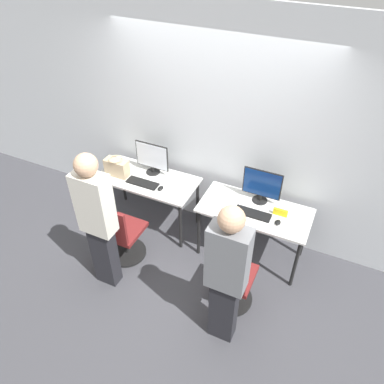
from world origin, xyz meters
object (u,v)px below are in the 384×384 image
at_px(keyboard_right, 253,214).
at_px(mouse_right, 278,222).
at_px(person_left, 97,219).
at_px(monitor_right, 262,186).
at_px(monitor_left, 152,158).
at_px(mouse_left, 161,188).
at_px(keyboard_left, 142,183).
at_px(office_chair_right, 231,282).
at_px(person_right, 227,274).
at_px(handbag, 117,167).
at_px(office_chair_left, 121,236).

distance_m(keyboard_right, mouse_right, 0.29).
height_order(person_left, monitor_right, person_left).
bearing_deg(monitor_right, monitor_left, -178.66).
bearing_deg(mouse_left, keyboard_left, 178.67).
xyz_separation_m(keyboard_right, office_chair_right, (0.02, -0.69, -0.39)).
distance_m(mouse_left, monitor_right, 1.21).
bearing_deg(monitor_right, person_right, -86.54).
height_order(monitor_right, handbag, monitor_right).
relative_size(keyboard_left, handbag, 1.36).
relative_size(monitor_left, office_chair_left, 0.51).
relative_size(person_left, handbag, 5.76).
bearing_deg(keyboard_left, mouse_right, 0.15).
distance_m(office_chair_left, keyboard_right, 1.57).
relative_size(monitor_left, monitor_right, 1.00).
relative_size(office_chair_left, keyboard_right, 2.15).
xyz_separation_m(monitor_left, office_chair_right, (1.43, -0.92, -0.60)).
height_order(keyboard_left, person_right, person_right).
bearing_deg(keyboard_left, keyboard_right, 1.38).
height_order(person_right, handbag, person_right).
relative_size(monitor_left, mouse_left, 4.96).
relative_size(keyboard_left, person_left, 0.24).
height_order(monitor_left, office_chair_right, monitor_left).
bearing_deg(office_chair_left, keyboard_left, 91.72).
height_order(mouse_left, person_left, person_left).
height_order(office_chair_left, person_left, person_left).
bearing_deg(monitor_left, person_right, -40.92).
height_order(keyboard_left, keyboard_right, same).
bearing_deg(monitor_left, keyboard_left, -90.00).
distance_m(mouse_left, office_chair_right, 1.40).
xyz_separation_m(person_left, monitor_right, (1.36, 1.24, 0.00)).
distance_m(monitor_left, person_right, 1.97).
height_order(keyboard_left, monitor_right, monitor_right).
bearing_deg(monitor_right, keyboard_left, -168.06).
bearing_deg(monitor_right, keyboard_right, -90.00).
height_order(mouse_left, office_chair_right, office_chair_right).
relative_size(office_chair_left, person_right, 0.52).
height_order(monitor_left, mouse_right, monitor_left).
distance_m(person_right, handbag, 2.15).
distance_m(office_chair_left, person_left, 0.70).
xyz_separation_m(monitor_right, office_chair_right, (0.02, -0.96, -0.60)).
bearing_deg(mouse_right, monitor_left, 171.29).
distance_m(monitor_right, keyboard_right, 0.34).
bearing_deg(handbag, monitor_left, 31.97).
bearing_deg(office_chair_left, mouse_right, 19.00).
xyz_separation_m(mouse_right, handbag, (-2.08, 0.02, 0.10)).
bearing_deg(office_chair_right, mouse_right, 67.98).
relative_size(office_chair_left, monitor_right, 1.97).
height_order(monitor_left, office_chair_left, monitor_left).
height_order(office_chair_left, office_chair_right, same).
height_order(office_chair_right, person_right, person_right).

